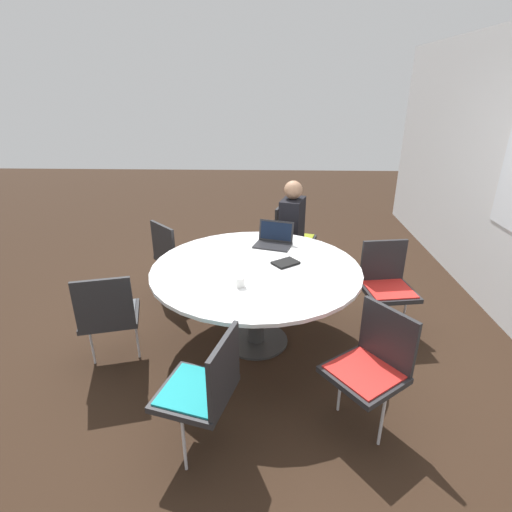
{
  "coord_description": "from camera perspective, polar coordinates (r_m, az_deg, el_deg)",
  "views": [
    {
      "loc": [
        3.03,
        0.1,
        2.14
      ],
      "look_at": [
        0.0,
        0.0,
        0.84
      ],
      "focal_mm": 28.0,
      "sensor_mm": 36.0,
      "label": 1
    }
  ],
  "objects": [
    {
      "name": "laptop",
      "position": [
        3.8,
        2.61,
        2.39
      ],
      "size": [
        0.34,
        0.39,
        0.21
      ],
      "rotation": [
        0.0,
        0.0,
        1.28
      ],
      "color": "#232326",
      "rests_on": "conference_table"
    },
    {
      "name": "chair_2",
      "position": [
        3.36,
        -20.35,
        -7.52
      ],
      "size": [
        0.52,
        0.53,
        0.86
      ],
      "rotation": [
        0.0,
        0.0,
        8.12
      ],
      "color": "#262628",
      "rests_on": "ground_plane"
    },
    {
      "name": "chair_3",
      "position": [
        2.5,
        -7.32,
        -17.83
      ],
      "size": [
        0.54,
        0.52,
        0.86
      ],
      "rotation": [
        0.0,
        0.0,
        9.15
      ],
      "color": "#262628",
      "rests_on": "ground_plane"
    },
    {
      "name": "ground_plane",
      "position": [
        3.71,
        0.0,
        -12.03
      ],
      "size": [
        16.0,
        16.0,
        0.0
      ],
      "primitive_type": "plane",
      "color": "black"
    },
    {
      "name": "conference_table",
      "position": [
        3.39,
        0.0,
        -3.2
      ],
      "size": [
        1.75,
        1.75,
        0.74
      ],
      "color": "#333333",
      "rests_on": "ground_plane"
    },
    {
      "name": "person_0",
      "position": [
        4.48,
        5.34,
        4.38
      ],
      "size": [
        0.41,
        0.33,
        1.21
      ],
      "rotation": [
        0.0,
        0.0,
        5.99
      ],
      "color": "black",
      "rests_on": "ground_plane"
    },
    {
      "name": "chair_4",
      "position": [
        2.75,
        16.23,
        -14.28
      ],
      "size": [
        0.6,
        0.6,
        0.86
      ],
      "rotation": [
        0.0,
        0.0,
        10.07
      ],
      "color": "#262628",
      "rests_on": "ground_plane"
    },
    {
      "name": "chair_0",
      "position": [
        4.79,
        4.97,
        3.15
      ],
      "size": [
        0.54,
        0.53,
        0.86
      ],
      "rotation": [
        0.0,
        0.0,
        5.99
      ],
      "color": "#262628",
      "rests_on": "ground_plane"
    },
    {
      "name": "spiral_notebook",
      "position": [
        3.4,
        4.24,
        -0.98
      ],
      "size": [
        0.25,
        0.26,
        0.02
      ],
      "color": "black",
      "rests_on": "conference_table"
    },
    {
      "name": "coffee_cup",
      "position": [
        3.01,
        -2.25,
        -3.73
      ],
      "size": [
        0.07,
        0.07,
        0.08
      ],
      "color": "white",
      "rests_on": "conference_table"
    },
    {
      "name": "chair_5",
      "position": [
        3.82,
        18.19,
        -3.4
      ],
      "size": [
        0.48,
        0.5,
        0.86
      ],
      "rotation": [
        0.0,
        0.0,
        11.14
      ],
      "color": "#262628",
      "rests_on": "ground_plane"
    },
    {
      "name": "chair_1",
      "position": [
        4.3,
        -11.48,
        0.38
      ],
      "size": [
        0.61,
        0.61,
        0.86
      ],
      "rotation": [
        0.0,
        0.0,
        7.05
      ],
      "color": "#262628",
      "rests_on": "ground_plane"
    }
  ]
}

